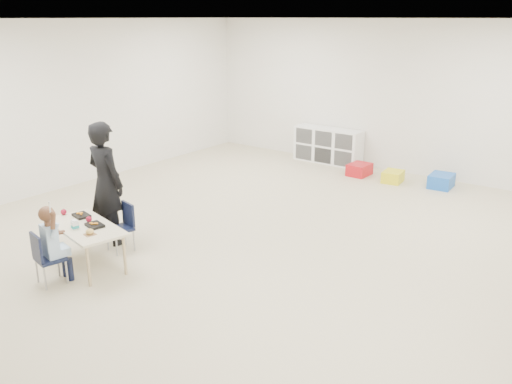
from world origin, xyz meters
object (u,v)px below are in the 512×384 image
Objects in this scene: table at (88,245)px; adult at (106,183)px; cubby_shelf at (328,145)px; chair_near at (50,258)px; child at (48,243)px.

table is 0.91m from adult.
table is 0.86× the size of cubby_shelf.
child is (0.00, 0.00, 0.18)m from chair_near.
cubby_shelf reaches higher than table.
chair_near is 0.18m from child.
chair_near is at bearing 113.11° from adult.
child is at bearing 113.11° from adult.
child is 0.60× the size of adult.
chair_near is 1.31m from adult.
child is 6.42m from cubby_shelf.
table is at bearing 124.24° from adult.
chair_near is at bearing -88.42° from cubby_shelf.
cubby_shelf is at bearing -89.80° from adult.
child is at bearing -88.42° from cubby_shelf.
chair_near is (0.04, -0.52, 0.05)m from table.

